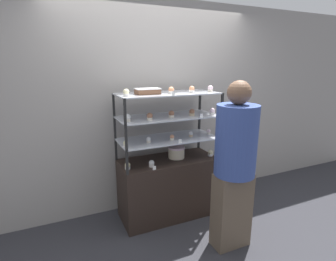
# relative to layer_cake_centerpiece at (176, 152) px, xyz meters

# --- Properties ---
(ground_plane) EXTENTS (20.00, 20.00, 0.00)m
(ground_plane) POSITION_rel_layer_cake_centerpiece_xyz_m (-0.12, -0.01, -0.80)
(ground_plane) COLOR #2D2D33
(back_wall) EXTENTS (8.00, 0.05, 2.60)m
(back_wall) POSITION_rel_layer_cake_centerpiece_xyz_m (-0.12, 0.39, 0.50)
(back_wall) COLOR gray
(back_wall) RESTS_ON ground_plane
(display_base) EXTENTS (1.15, 0.51, 0.73)m
(display_base) POSITION_rel_layer_cake_centerpiece_xyz_m (-0.12, -0.01, -0.44)
(display_base) COLOR black
(display_base) RESTS_ON ground_plane
(display_riser_lower) EXTENTS (1.15, 0.51, 0.26)m
(display_riser_lower) POSITION_rel_layer_cake_centerpiece_xyz_m (-0.12, -0.01, 0.18)
(display_riser_lower) COLOR black
(display_riser_lower) RESTS_ON display_base
(display_riser_middle) EXTENTS (1.15, 0.51, 0.26)m
(display_riser_middle) POSITION_rel_layer_cake_centerpiece_xyz_m (-0.12, -0.01, 0.44)
(display_riser_middle) COLOR black
(display_riser_middle) RESTS_ON display_riser_lower
(display_riser_upper) EXTENTS (1.15, 0.51, 0.26)m
(display_riser_upper) POSITION_rel_layer_cake_centerpiece_xyz_m (-0.12, -0.01, 0.70)
(display_riser_upper) COLOR black
(display_riser_upper) RESTS_ON display_riser_middle
(layer_cake_centerpiece) EXTENTS (0.20, 0.20, 0.14)m
(layer_cake_centerpiece) POSITION_rel_layer_cake_centerpiece_xyz_m (0.00, 0.00, 0.00)
(layer_cake_centerpiece) COLOR beige
(layer_cake_centerpiece) RESTS_ON display_base
(sheet_cake_frosted) EXTENTS (0.26, 0.17, 0.06)m
(sheet_cake_frosted) POSITION_rel_layer_cake_centerpiece_xyz_m (-0.36, -0.02, 0.75)
(sheet_cake_frosted) COLOR brown
(sheet_cake_frosted) RESTS_ON display_riser_upper
(cupcake_0) EXTENTS (0.06, 0.06, 0.08)m
(cupcake_0) POSITION_rel_layer_cake_centerpiece_xyz_m (-0.64, -0.11, -0.03)
(cupcake_0) COLOR white
(cupcake_0) RESTS_ON display_base
(cupcake_1) EXTENTS (0.06, 0.06, 0.08)m
(cupcake_1) POSITION_rel_layer_cake_centerpiece_xyz_m (-0.38, -0.15, -0.03)
(cupcake_1) COLOR white
(cupcake_1) RESTS_ON display_base
(cupcake_2) EXTENTS (0.06, 0.06, 0.08)m
(cupcake_2) POSITION_rel_layer_cake_centerpiece_xyz_m (0.41, -0.11, -0.03)
(cupcake_2) COLOR white
(cupcake_2) RESTS_ON display_base
(price_tag_0) EXTENTS (0.04, 0.00, 0.04)m
(price_tag_0) POSITION_rel_layer_cake_centerpiece_xyz_m (-0.38, -0.25, -0.05)
(price_tag_0) COLOR white
(price_tag_0) RESTS_ON display_base
(cupcake_3) EXTENTS (0.05, 0.05, 0.06)m
(cupcake_3) POSITION_rel_layer_cake_centerpiece_xyz_m (-0.65, -0.12, 0.22)
(cupcake_3) COLOR beige
(cupcake_3) RESTS_ON display_riser_lower
(cupcake_4) EXTENTS (0.05, 0.05, 0.06)m
(cupcake_4) POSITION_rel_layer_cake_centerpiece_xyz_m (-0.39, -0.09, 0.22)
(cupcake_4) COLOR beige
(cupcake_4) RESTS_ON display_riser_lower
(cupcake_5) EXTENTS (0.05, 0.05, 0.06)m
(cupcake_5) POSITION_rel_layer_cake_centerpiece_xyz_m (-0.11, -0.10, 0.22)
(cupcake_5) COLOR beige
(cupcake_5) RESTS_ON display_riser_lower
(cupcake_6) EXTENTS (0.05, 0.05, 0.06)m
(cupcake_6) POSITION_rel_layer_cake_centerpiece_xyz_m (0.16, -0.06, 0.22)
(cupcake_6) COLOR #CCB28C
(cupcake_6) RESTS_ON display_riser_lower
(cupcake_7) EXTENTS (0.05, 0.05, 0.06)m
(cupcake_7) POSITION_rel_layer_cake_centerpiece_xyz_m (0.41, -0.05, 0.22)
(cupcake_7) COLOR beige
(cupcake_7) RESTS_ON display_riser_lower
(price_tag_1) EXTENTS (0.04, 0.00, 0.04)m
(price_tag_1) POSITION_rel_layer_cake_centerpiece_xyz_m (-0.08, -0.25, 0.21)
(price_tag_1) COLOR white
(price_tag_1) RESTS_ON display_riser_lower
(cupcake_8) EXTENTS (0.06, 0.06, 0.08)m
(cupcake_8) POSITION_rel_layer_cake_centerpiece_xyz_m (-0.62, -0.11, 0.49)
(cupcake_8) COLOR beige
(cupcake_8) RESTS_ON display_riser_middle
(cupcake_9) EXTENTS (0.06, 0.06, 0.08)m
(cupcake_9) POSITION_rel_layer_cake_centerpiece_xyz_m (-0.38, -0.13, 0.49)
(cupcake_9) COLOR beige
(cupcake_9) RESTS_ON display_riser_middle
(cupcake_10) EXTENTS (0.06, 0.06, 0.08)m
(cupcake_10) POSITION_rel_layer_cake_centerpiece_xyz_m (-0.12, -0.10, 0.49)
(cupcake_10) COLOR beige
(cupcake_10) RESTS_ON display_riser_middle
(cupcake_11) EXTENTS (0.06, 0.06, 0.08)m
(cupcake_11) POSITION_rel_layer_cake_centerpiece_xyz_m (0.15, -0.10, 0.49)
(cupcake_11) COLOR #CCB28C
(cupcake_11) RESTS_ON display_riser_middle
(cupcake_12) EXTENTS (0.06, 0.06, 0.08)m
(cupcake_12) POSITION_rel_layer_cake_centerpiece_xyz_m (0.40, -0.14, 0.49)
(cupcake_12) COLOR white
(cupcake_12) RESTS_ON display_riser_middle
(price_tag_2) EXTENTS (0.04, 0.00, 0.04)m
(price_tag_2) POSITION_rel_layer_cake_centerpiece_xyz_m (0.19, -0.25, 0.48)
(price_tag_2) COLOR white
(price_tag_2) RESTS_ON display_riser_middle
(cupcake_13) EXTENTS (0.06, 0.06, 0.07)m
(cupcake_13) POSITION_rel_layer_cake_centerpiece_xyz_m (-0.63, -0.12, 0.75)
(cupcake_13) COLOR white
(cupcake_13) RESTS_ON display_riser_upper
(cupcake_14) EXTENTS (0.06, 0.06, 0.07)m
(cupcake_14) POSITION_rel_layer_cake_centerpiece_xyz_m (-0.11, -0.08, 0.75)
(cupcake_14) COLOR white
(cupcake_14) RESTS_ON display_riser_upper
(cupcake_15) EXTENTS (0.06, 0.06, 0.07)m
(cupcake_15) POSITION_rel_layer_cake_centerpiece_xyz_m (0.15, -0.08, 0.75)
(cupcake_15) COLOR white
(cupcake_15) RESTS_ON display_riser_upper
(cupcake_16) EXTENTS (0.06, 0.06, 0.07)m
(cupcake_16) POSITION_rel_layer_cake_centerpiece_xyz_m (0.39, -0.09, 0.75)
(cupcake_16) COLOR beige
(cupcake_16) RESTS_ON display_riser_upper
(price_tag_3) EXTENTS (0.04, 0.00, 0.04)m
(price_tag_3) POSITION_rel_layer_cake_centerpiece_xyz_m (-0.16, -0.25, 0.74)
(price_tag_3) COLOR white
(price_tag_3) RESTS_ON display_riser_upper
(customer_figure) EXTENTS (0.40, 0.40, 1.70)m
(customer_figure) POSITION_rel_layer_cake_centerpiece_xyz_m (0.24, -0.79, 0.11)
(customer_figure) COLOR brown
(customer_figure) RESTS_ON ground_plane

